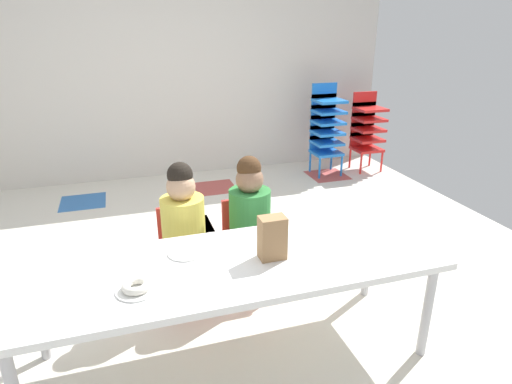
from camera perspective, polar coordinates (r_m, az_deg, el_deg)
ground_plane at (r=3.08m, az=-6.31°, el=-11.71°), size 5.32×4.90×0.02m
back_wall at (r=5.02m, az=-12.83°, el=16.21°), size 5.32×0.10×2.53m
craft_table at (r=2.17m, az=-3.06°, el=-10.15°), size 2.08×0.70×0.57m
seated_child_near_camera at (r=2.64m, az=-9.58°, el=-3.85°), size 0.32×0.31×0.92m
seated_child_middle_seat at (r=2.72m, az=-0.88°, el=-2.78°), size 0.32×0.32×0.92m
kid_chair_blue_stack at (r=5.10m, az=9.23°, el=8.69°), size 0.32×0.30×1.04m
kid_chair_red_stack at (r=5.37m, az=14.36°, el=8.27°), size 0.32×0.30×0.92m
paper_bag_brown at (r=2.13m, az=2.16°, el=-6.03°), size 0.13×0.09×0.22m
paper_plate_near_edge at (r=2.00m, az=-15.42°, el=-12.34°), size 0.18×0.18×0.01m
paper_plate_center_table at (r=2.24m, az=-9.24°, el=-7.90°), size 0.18×0.18×0.01m
donut_powdered_on_plate at (r=1.99m, az=-15.49°, el=-11.81°), size 0.13×0.13×0.04m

